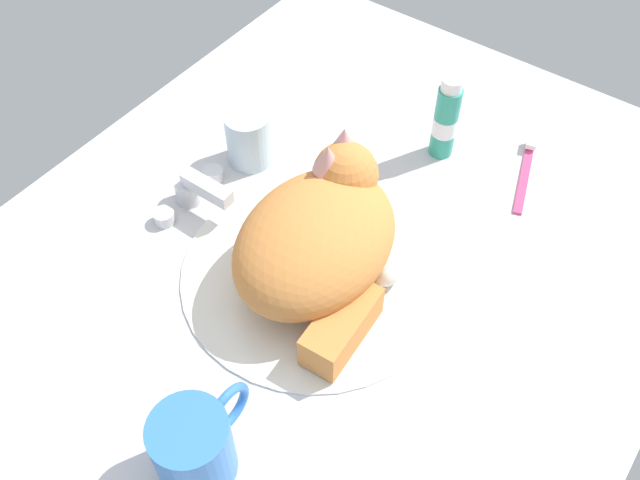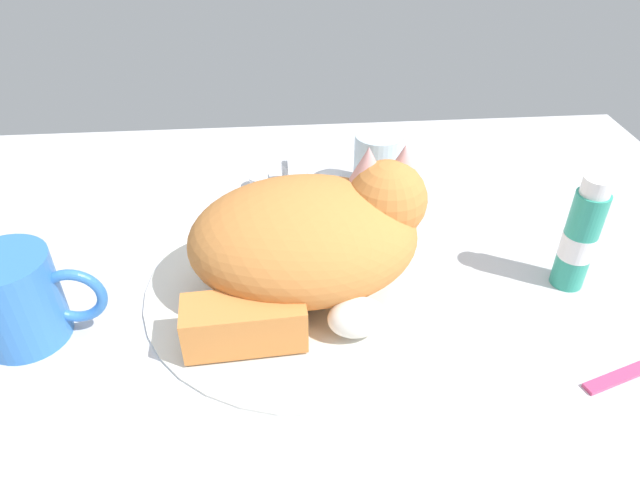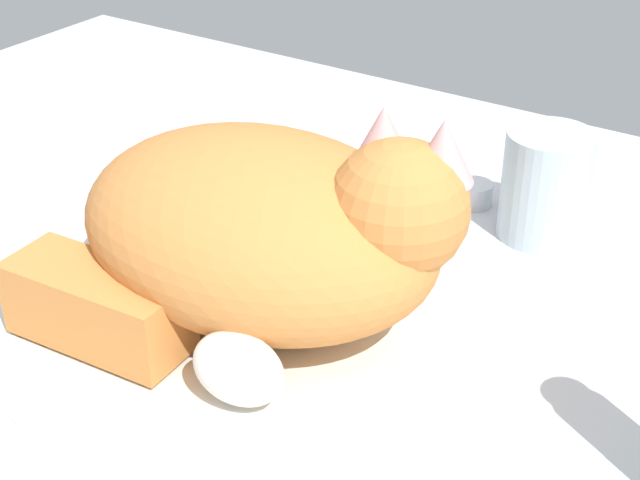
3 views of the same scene
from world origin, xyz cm
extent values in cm
cube|color=silver|center=(0.00, 0.00, -1.50)|extent=(110.00, 82.50, 3.00)
cylinder|color=silver|center=(0.00, 0.00, 0.31)|extent=(33.81, 33.81, 0.62)
cylinder|color=silver|center=(0.00, 21.31, 1.82)|extent=(3.60, 3.60, 3.65)
cube|color=silver|center=(0.00, 17.49, 4.65)|extent=(2.00, 7.64, 2.00)
cylinder|color=silver|center=(-4.89, 21.31, 0.90)|extent=(2.80, 2.80, 1.80)
cylinder|color=silver|center=(4.89, 21.31, 0.90)|extent=(2.80, 2.80, 1.80)
ellipsoid|color=#D17F3D|center=(0.00, 0.00, 6.36)|extent=(24.23, 18.61, 11.47)
sphere|color=#D17F3D|center=(8.69, 1.74, 9.51)|extent=(8.62, 8.62, 8.22)
ellipsoid|color=white|center=(7.05, 1.66, 7.79)|extent=(5.56, 4.78, 4.52)
cone|color=#DB9E9E|center=(6.77, 3.09, 13.01)|extent=(3.88, 3.88, 3.70)
cone|color=#DB9E9E|center=(10.47, 3.27, 13.01)|extent=(3.88, 3.88, 3.70)
cube|color=#D17F3D|center=(-6.03, -8.17, 2.98)|extent=(11.67, 5.46, 4.72)
ellipsoid|color=white|center=(4.50, -8.08, 2.74)|extent=(5.77, 3.87, 4.25)
cylinder|color=silver|center=(11.00, 19.63, 4.06)|extent=(6.35, 6.35, 8.12)
camera|label=1|loc=(-42.35, -31.55, 71.62)|focal=39.66mm
camera|label=2|loc=(-2.19, -46.92, 40.28)|focal=32.02mm
camera|label=3|loc=(31.04, -40.04, 35.02)|focal=53.27mm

